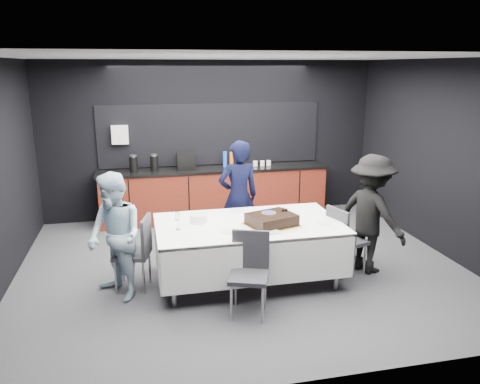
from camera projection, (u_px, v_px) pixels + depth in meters
name	position (u px, v px, depth m)	size (l,w,h in m)	color
ground	(242.00, 267.00, 6.48)	(6.00, 6.00, 0.00)	#414146
room_shell	(242.00, 133.00, 5.99)	(6.04, 5.04, 2.82)	white
kitchenette	(214.00, 189.00, 8.42)	(4.10, 0.64, 2.05)	#57180D
party_table	(249.00, 233.00, 5.93)	(2.32, 1.32, 0.78)	#99999E
cake_assembly	(272.00, 220.00, 5.79)	(0.70, 0.63, 0.18)	gold
plate_stack	(198.00, 218.00, 5.91)	(0.21, 0.21, 0.10)	white
loose_plate_near	(229.00, 231.00, 5.59)	(0.21, 0.21, 0.01)	white
loose_plate_right_a	(292.00, 213.00, 6.29)	(0.20, 0.20, 0.01)	white
loose_plate_right_b	(324.00, 223.00, 5.89)	(0.19, 0.19, 0.01)	white
loose_plate_far	(237.00, 211.00, 6.36)	(0.21, 0.21, 0.01)	white
fork_pile	(273.00, 232.00, 5.52)	(0.15, 0.10, 0.02)	white
champagne_flute	(177.00, 217.00, 5.61)	(0.06, 0.06, 0.22)	white
chair_left	(138.00, 247.00, 5.75)	(0.51, 0.51, 0.92)	#2C2C31
chair_right	(343.00, 236.00, 6.13)	(0.52, 0.52, 0.92)	#2C2C31
chair_near	(250.00, 267.00, 5.20)	(0.54, 0.54, 0.92)	#2C2C31
person_center	(238.00, 197.00, 6.84)	(0.61, 0.40, 1.68)	black
person_left	(115.00, 237.00, 5.45)	(0.74, 0.58, 1.53)	silver
person_right	(371.00, 214.00, 6.18)	(1.03, 0.59, 1.59)	black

